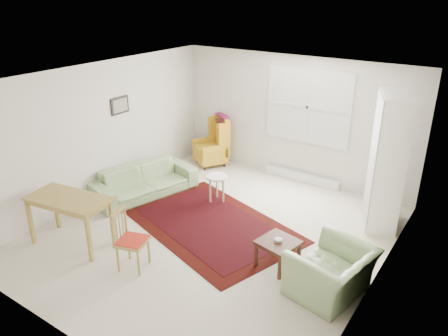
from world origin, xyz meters
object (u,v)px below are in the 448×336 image
Objects in this scene: stool at (217,188)px; coffee_table at (278,254)px; cabinet at (388,162)px; sofa at (144,175)px; wingback_chair at (210,141)px; desk_chair at (132,240)px; armchair at (332,268)px; desk at (71,221)px.

coffee_table is at bearing -31.89° from stool.
stool is at bearing 177.25° from cabinet.
sofa is 0.89× the size of cabinet.
wingback_chair is 3.97m from coffee_table.
wingback_chair is 1.24× the size of desk_chair.
armchair is 3.02m from stool.
armchair is at bearing -25.75° from stool.
sofa is 3.24m from coffee_table.
stool is 2.63m from desk.
stool is 0.41× the size of desk.
wingback_chair is 2.15× the size of stool.
sofa is at bearing 98.34° from desk.
desk_chair reaches higher than sofa.
cabinet is (2.72, 0.89, 0.85)m from stool.
sofa is at bearing 178.91° from cabinet.
sofa is at bearing 168.90° from coffee_table.
armchair is 0.80× the size of desk.
desk reaches higher than stool.
desk is (-2.90, -1.25, 0.19)m from coffee_table.
coffee_table is at bearing -85.78° from sofa.
desk is (-3.73, -3.30, -0.71)m from cabinet.
coffee_table is at bearing -8.75° from wingback_chair.
sofa is 1.89m from desk.
wingback_chair is 0.89× the size of desk.
cabinet reaches higher than armchair.
desk_chair is at bearing -38.59° from wingback_chair.
wingback_chair is (-3.86, 2.69, 0.16)m from armchair.
desk reaches higher than armchair.
armchair is 0.45× the size of cabinet.
wingback_chair is at bearing 2.71° from desk_chair.
cabinet is (3.86, -0.49, 0.55)m from wingback_chair.
cabinet is at bearing 67.79° from coffee_table.
cabinet is (0.00, 2.20, 0.72)m from armchair.
armchair is 0.90× the size of wingback_chair.
stool is 0.58× the size of desk_chair.
sofa reaches higher than coffee_table.
stool is 2.36m from desk_chair.
coffee_table is (3.17, -0.62, -0.19)m from sofa.
sofa is 4.32m from cabinet.
cabinet is 2.48× the size of desk_chair.
desk_chair is (1.50, -1.79, 0.05)m from sofa.
desk is (0.27, -1.87, -0.00)m from sofa.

